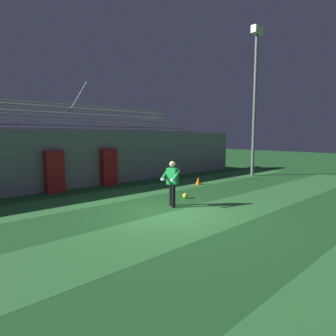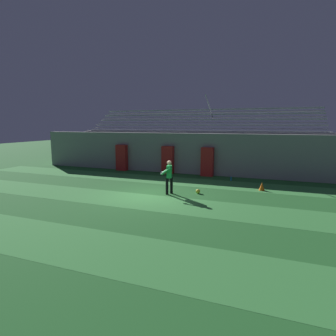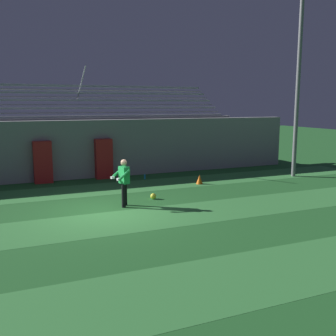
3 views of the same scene
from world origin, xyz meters
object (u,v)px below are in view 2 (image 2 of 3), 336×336
at_px(soccer_ball, 198,191).
at_px(padding_pillar_far_left, 122,158).
at_px(goalkeeper, 169,175).
at_px(water_bottle, 231,179).
at_px(padding_pillar_gate_right, 207,162).
at_px(padding_pillar_gate_left, 168,160).
at_px(traffic_cone, 262,186).

bearing_deg(soccer_ball, padding_pillar_far_left, 145.92).
bearing_deg(goalkeeper, padding_pillar_far_left, 137.02).
distance_m(goalkeeper, water_bottle, 5.11).
height_order(padding_pillar_far_left, soccer_ball, padding_pillar_far_left).
bearing_deg(goalkeeper, padding_pillar_gate_right, 83.31).
height_order(goalkeeper, water_bottle, goalkeeper).
bearing_deg(padding_pillar_gate_left, padding_pillar_far_left, 180.00).
height_order(padding_pillar_gate_right, padding_pillar_far_left, same).
relative_size(padding_pillar_gate_right, soccer_ball, 8.67).
relative_size(traffic_cone, water_bottle, 1.75).
xyz_separation_m(padding_pillar_gate_left, padding_pillar_far_left, (-3.67, 0.00, 0.00)).
xyz_separation_m(padding_pillar_far_left, soccer_ball, (7.17, -4.85, -0.84)).
bearing_deg(padding_pillar_gate_right, goalkeeper, -96.69).
bearing_deg(padding_pillar_gate_left, water_bottle, -12.38).
xyz_separation_m(goalkeeper, water_bottle, (2.37, 4.45, -0.83)).
distance_m(padding_pillar_gate_right, traffic_cone, 4.77).
bearing_deg(soccer_ball, padding_pillar_gate_left, 125.80).
bearing_deg(traffic_cone, goalkeeper, -150.25).
relative_size(padding_pillar_far_left, water_bottle, 7.95).
height_order(padding_pillar_gate_left, soccer_ball, padding_pillar_gate_left).
relative_size(padding_pillar_gate_left, water_bottle, 7.95).
distance_m(padding_pillar_gate_left, goalkeeper, 5.86).
bearing_deg(goalkeeper, water_bottle, 61.97).
xyz_separation_m(padding_pillar_gate_left, padding_pillar_gate_right, (2.81, 0.00, 0.00)).
bearing_deg(goalkeeper, padding_pillar_gate_left, 111.73).
xyz_separation_m(padding_pillar_gate_left, traffic_cone, (6.43, -3.01, -0.74)).
distance_m(soccer_ball, water_bottle, 3.99).
bearing_deg(padding_pillar_gate_right, soccer_ball, -81.93).
bearing_deg(padding_pillar_far_left, goalkeeper, -42.98).
relative_size(padding_pillar_gate_right, water_bottle, 7.95).
xyz_separation_m(padding_pillar_gate_left, goalkeeper, (2.17, -5.45, 0.00)).
relative_size(padding_pillar_gate_left, traffic_cone, 4.54).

